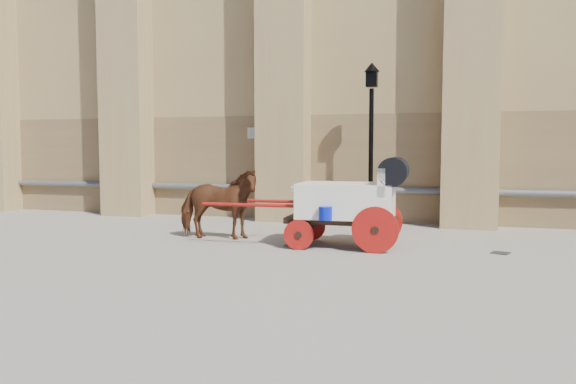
% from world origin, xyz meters
% --- Properties ---
extents(ground, '(90.00, 90.00, 0.00)m').
position_xyz_m(ground, '(0.00, 0.00, 0.00)').
color(ground, gray).
rests_on(ground, ground).
extents(horse, '(1.98, 1.08, 1.59)m').
position_xyz_m(horse, '(-1.46, 0.03, 0.80)').
color(horse, brown).
rests_on(horse, ground).
extents(carriage, '(4.30, 1.56, 1.87)m').
position_xyz_m(carriage, '(1.62, -0.09, 1.01)').
color(carriage, black).
rests_on(carriage, ground).
extents(street_lamp, '(0.40, 0.40, 4.26)m').
position_xyz_m(street_lamp, '(1.53, 3.10, 2.28)').
color(street_lamp, black).
rests_on(street_lamp, ground).
extents(drain_grate_near, '(0.33, 0.33, 0.01)m').
position_xyz_m(drain_grate_near, '(0.37, -0.27, 0.01)').
color(drain_grate_near, black).
rests_on(drain_grate_near, ground).
extents(drain_grate_far, '(0.41, 0.41, 0.01)m').
position_xyz_m(drain_grate_far, '(4.52, -0.00, 0.01)').
color(drain_grate_far, black).
rests_on(drain_grate_far, ground).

